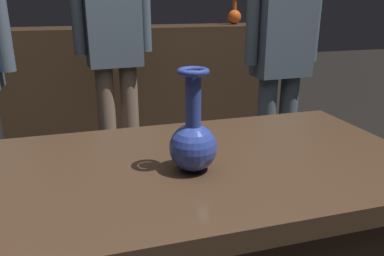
{
  "coord_description": "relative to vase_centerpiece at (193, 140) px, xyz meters",
  "views": [
    {
      "loc": [
        -0.25,
        -0.86,
        1.2
      ],
      "look_at": [
        -0.0,
        -0.02,
        0.9
      ],
      "focal_mm": 35.63,
      "sensor_mm": 36.0,
      "label": 1
    }
  ],
  "objects": [
    {
      "name": "visitor_center_back",
      "position": [
        -0.03,
        1.57,
        0.08
      ],
      "size": [
        0.47,
        0.21,
        1.63
      ],
      "rotation": [
        0.0,
        0.0,
        3.24
      ],
      "color": "#846B56",
      "rests_on": "ground_plane"
    },
    {
      "name": "back_display_shelf",
      "position": [
        0.01,
        2.24,
        -0.38
      ],
      "size": [
        2.6,
        0.4,
        0.99
      ],
      "color": "#422D1E",
      "rests_on": "ground_plane"
    },
    {
      "name": "shelf_vase_far_right",
      "position": [
        1.05,
        2.29,
        0.18
      ],
      "size": [
        0.12,
        0.12,
        0.23
      ],
      "color": "#E55B1E",
      "rests_on": "back_display_shelf"
    },
    {
      "name": "visitor_near_right",
      "position": [
        0.88,
        1.17,
        0.03
      ],
      "size": [
        0.47,
        0.2,
        1.55
      ],
      "rotation": [
        0.0,
        0.0,
        3.2
      ],
      "color": "slate",
      "rests_on": "ground_plane"
    },
    {
      "name": "vase_centerpiece",
      "position": [
        0.0,
        0.0,
        0.0
      ],
      "size": [
        0.12,
        0.12,
        0.25
      ],
      "color": "#2D429E",
      "rests_on": "display_plinth"
    }
  ]
}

